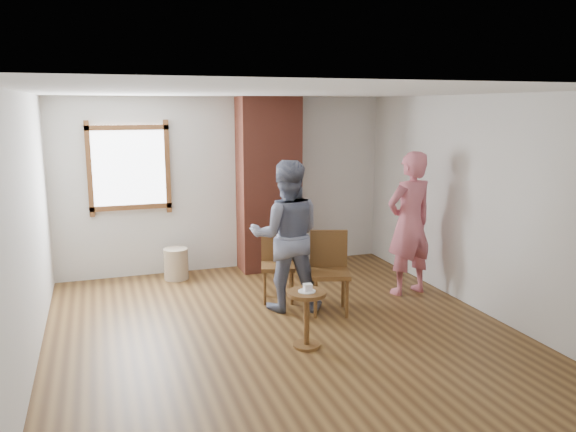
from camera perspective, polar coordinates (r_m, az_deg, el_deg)
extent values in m
plane|color=brown|center=(6.31, -0.45, -11.84)|extent=(5.50, 5.50, 0.00)
cube|color=silver|center=(8.54, -6.33, 3.23)|extent=(5.00, 0.04, 2.60)
cube|color=silver|center=(5.67, -25.20, -1.76)|extent=(0.04, 5.50, 2.60)
cube|color=silver|center=(7.11, 19.03, 1.11)|extent=(0.04, 5.50, 2.60)
cube|color=white|center=(5.81, -0.48, 12.49)|extent=(5.00, 5.50, 0.04)
cube|color=brown|center=(8.28, -15.84, 4.72)|extent=(1.14, 0.06, 1.34)
cube|color=white|center=(8.30, -15.84, 4.74)|extent=(1.00, 0.02, 1.20)
cube|color=brown|center=(8.45, -1.98, 3.21)|extent=(0.90, 0.50, 2.60)
cylinder|color=tan|center=(8.28, -11.30, -4.78)|extent=(0.43, 0.43, 0.45)
cylinder|color=black|center=(8.32, -11.55, -5.74)|extent=(0.21, 0.21, 0.16)
cube|color=brown|center=(7.18, -1.04, -5.13)|extent=(0.52, 0.52, 0.05)
cylinder|color=brown|center=(7.08, -2.39, -7.28)|extent=(0.04, 0.04, 0.45)
cylinder|color=brown|center=(7.09, 0.39, -7.25)|extent=(0.04, 0.04, 0.45)
cylinder|color=brown|center=(7.41, -2.39, -6.45)|extent=(0.04, 0.04, 0.45)
cylinder|color=brown|center=(7.42, 0.26, -6.42)|extent=(0.04, 0.04, 0.45)
cube|color=brown|center=(7.31, -1.08, -3.02)|extent=(0.42, 0.16, 0.45)
cube|color=brown|center=(6.77, 4.29, -5.85)|extent=(0.57, 0.57, 0.05)
cylinder|color=brown|center=(6.66, 2.82, -8.34)|extent=(0.04, 0.04, 0.49)
cylinder|color=brown|center=(6.70, 6.00, -8.28)|extent=(0.04, 0.04, 0.49)
cylinder|color=brown|center=(7.01, 2.60, -7.34)|extent=(0.04, 0.04, 0.49)
cylinder|color=brown|center=(7.04, 5.62, -7.29)|extent=(0.04, 0.04, 0.49)
cube|color=brown|center=(6.90, 4.15, -3.41)|extent=(0.45, 0.18, 0.49)
cylinder|color=brown|center=(5.78, 1.92, -7.86)|extent=(0.40, 0.40, 0.04)
cylinder|color=brown|center=(5.88, 1.90, -10.54)|extent=(0.06, 0.06, 0.54)
cylinder|color=brown|center=(5.99, 1.88, -12.98)|extent=(0.28, 0.28, 0.03)
cylinder|color=white|center=(5.77, 1.92, -7.64)|extent=(0.18, 0.18, 0.01)
cube|color=white|center=(5.77, 2.02, -7.31)|extent=(0.08, 0.07, 0.06)
imported|color=#161F3D|center=(6.79, -0.16, -2.02)|extent=(1.04, 0.90, 1.84)
imported|color=#CC6675|center=(7.51, 12.23, -0.76)|extent=(0.75, 0.56, 1.89)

